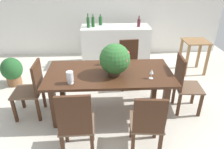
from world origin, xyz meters
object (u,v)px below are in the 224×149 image
kitchen_counter (115,46)px  chair_near_left (76,123)px  dining_table (109,78)px  wine_bottle_amber (92,21)px  wine_bottle_clear (88,22)px  crystal_vase_left (105,60)px  wine_glass (152,72)px  chair_head_end (33,87)px  crystal_vase_center_near (70,77)px  chair_far_right (129,62)px  wine_bottle_tall (100,21)px  wine_bottle_dark (139,23)px  side_table (195,49)px  chair_near_right (147,123)px  wine_bottle_green (93,22)px  potted_plant_floor (12,71)px  flower_centerpiece (115,59)px  chair_foot_end (184,82)px

kitchen_counter → chair_near_left: bearing=-102.9°
dining_table → chair_near_left: size_ratio=1.99×
wine_bottle_amber → wine_bottle_clear: bearing=-120.4°
crystal_vase_left → wine_glass: size_ratio=1.06×
chair_head_end → crystal_vase_center_near: bearing=63.6°
crystal_vase_left → kitchen_counter: kitchen_counter is taller
chair_far_right → wine_bottle_tall: wine_bottle_tall is taller
wine_bottle_clear → wine_bottle_dark: 1.20m
side_table → chair_near_left: bearing=-135.7°
chair_far_right → crystal_vase_center_near: size_ratio=5.18×
wine_bottle_clear → wine_bottle_tall: 0.36m
dining_table → chair_near_right: size_ratio=2.13×
chair_near_left → crystal_vase_center_near: 0.70m
wine_bottle_tall → wine_bottle_green: 0.24m
chair_near_left → potted_plant_floor: 2.52m
crystal_vase_center_near → kitchen_counter: size_ratio=0.11×
wine_bottle_green → side_table: size_ratio=0.40×
wine_bottle_clear → wine_bottle_green: 0.12m
dining_table → kitchen_counter: (0.23, 2.03, -0.17)m
chair_head_end → flower_centerpiece: (1.32, -0.06, 0.49)m
dining_table → wine_bottle_tall: 2.23m
crystal_vase_left → wine_glass: bearing=-38.6°
wine_bottle_clear → dining_table: bearing=-78.0°
kitchen_counter → wine_bottle_dark: size_ratio=6.38×
wine_bottle_dark → chair_near_right: bearing=-96.7°
dining_table → wine_bottle_dark: 2.17m
chair_near_right → wine_bottle_clear: wine_bottle_clear is taller
dining_table → wine_glass: bearing=-20.5°
wine_bottle_clear → wine_bottle_tall: bearing=36.7°
crystal_vase_center_near → wine_bottle_clear: (0.15, 2.29, 0.22)m
kitchen_counter → wine_bottle_amber: (-0.56, 0.09, 0.61)m
chair_foot_end → wine_bottle_dark: 2.09m
crystal_vase_center_near → kitchen_counter: 2.51m
chair_near_left → crystal_vase_center_near: (-0.12, 0.61, 0.32)m
chair_foot_end → wine_bottle_green: size_ratio=3.27×
kitchen_counter → wine_glass: bearing=-80.3°
chair_foot_end → wine_bottle_clear: 2.62m
potted_plant_floor → chair_far_right: bearing=-2.8°
wine_bottle_clear → wine_bottle_tall: size_ratio=1.23×
dining_table → chair_far_right: chair_far_right is taller
crystal_vase_left → side_table: 2.40m
crystal_vase_left → chair_foot_end: bearing=-12.9°
kitchen_counter → wine_bottle_amber: size_ratio=5.38×
chair_far_right → wine_bottle_clear: wine_bottle_clear is taller
crystal_vase_center_near → wine_bottle_dark: size_ratio=0.72×
chair_near_left → crystal_vase_left: (0.39, 1.24, 0.30)m
crystal_vase_center_near → wine_bottle_amber: (0.24, 2.44, 0.22)m
crystal_vase_center_near → wine_bottle_tall: wine_bottle_tall is taller
chair_near_left → chair_near_right: 0.89m
crystal_vase_center_near → wine_bottle_dark: (1.35, 2.30, 0.19)m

